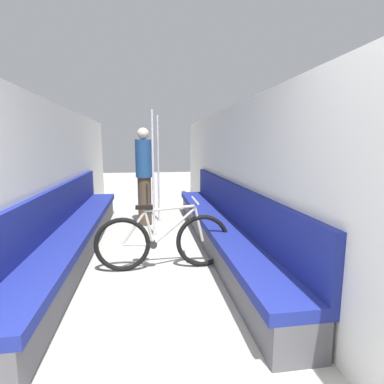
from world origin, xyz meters
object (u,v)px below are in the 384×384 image
object	(u,v)px
bench_seat_row_left	(74,233)
grab_pole_near	(158,171)
bicycle	(163,241)
bench_seat_row_right	(220,227)
passenger_standing	(144,175)
grab_pole_far	(153,176)

from	to	relation	value
bench_seat_row_left	grab_pole_near	world-z (taller)	grab_pole_near
bicycle	grab_pole_near	size ratio (longest dim) A/B	0.79
bench_seat_row_right	passenger_standing	xyz separation A→B (m)	(-1.09, 1.41, 0.63)
bench_seat_row_left	bench_seat_row_right	distance (m)	2.03
grab_pole_far	grab_pole_near	bearing A→B (deg)	82.78
bench_seat_row_left	passenger_standing	bearing A→B (deg)	56.18
grab_pole_far	bicycle	bearing A→B (deg)	-86.94
bench_seat_row_left	bicycle	bearing A→B (deg)	-29.67
grab_pole_far	bench_seat_row_left	bearing A→B (deg)	-145.79
bench_seat_row_left	grab_pole_near	size ratio (longest dim) A/B	2.43
bench_seat_row_left	grab_pole_far	distance (m)	1.50
grab_pole_far	passenger_standing	distance (m)	0.69
bicycle	passenger_standing	bearing A→B (deg)	84.97
grab_pole_near	passenger_standing	size ratio (longest dim) A/B	1.14
bench_seat_row_left	grab_pole_far	world-z (taller)	grab_pole_far
bicycle	grab_pole_near	world-z (taller)	grab_pole_near
bench_seat_row_left	bench_seat_row_right	bearing A→B (deg)	0.00
bench_seat_row_left	bicycle	distance (m)	1.35
grab_pole_far	bench_seat_row_right	bearing A→B (deg)	-38.61
grab_pole_near	grab_pole_far	size ratio (longest dim) A/B	1.00
bench_seat_row_right	grab_pole_near	world-z (taller)	grab_pole_near
bicycle	grab_pole_far	bearing A→B (deg)	81.77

